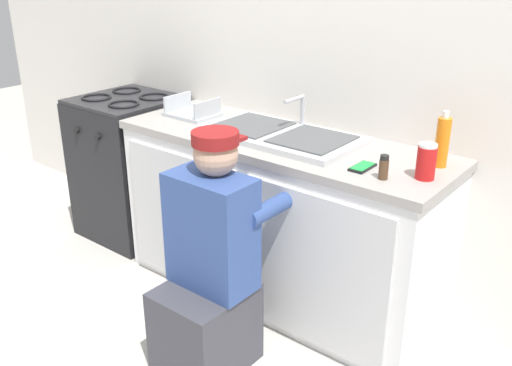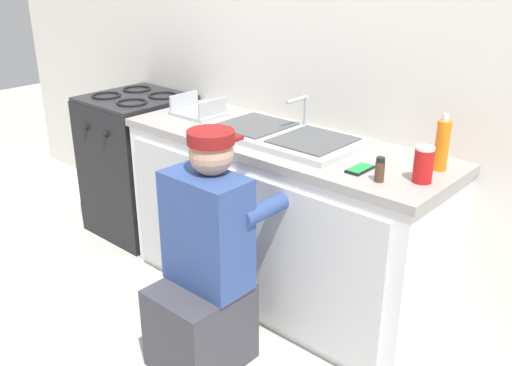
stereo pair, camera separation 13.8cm
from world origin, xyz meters
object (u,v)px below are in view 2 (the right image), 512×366
(stove_range, at_px, (140,164))
(soda_cup_red, at_px, (423,165))
(spice_bottle_pepper, at_px, (380,170))
(soap_bottle_orange, at_px, (442,145))
(sink_double_basin, at_px, (283,135))
(dish_rack_tray, at_px, (198,111))
(plumber_person, at_px, (205,272))
(cell_phone, at_px, (360,169))

(stove_range, distance_m, soda_cup_red, 2.07)
(stove_range, xyz_separation_m, spice_bottle_pepper, (1.87, -0.18, 0.49))
(soap_bottle_orange, bearing_deg, spice_bottle_pepper, -113.02)
(soda_cup_red, bearing_deg, sink_double_basin, 175.25)
(dish_rack_tray, height_order, soap_bottle_orange, soap_bottle_orange)
(stove_range, height_order, soap_bottle_orange, soap_bottle_orange)
(spice_bottle_pepper, relative_size, soap_bottle_orange, 0.42)
(sink_double_basin, height_order, soap_bottle_orange, soap_bottle_orange)
(dish_rack_tray, relative_size, soda_cup_red, 1.84)
(stove_range, xyz_separation_m, dish_rack_tray, (0.58, 0.01, 0.47))
(spice_bottle_pepper, distance_m, soap_bottle_orange, 0.32)
(spice_bottle_pepper, bearing_deg, soda_cup_red, 40.17)
(stove_range, bearing_deg, sink_double_basin, 0.10)
(soap_bottle_orange, bearing_deg, soda_cup_red, -87.12)
(dish_rack_tray, xyz_separation_m, spice_bottle_pepper, (1.30, -0.19, 0.03))
(plumber_person, distance_m, soda_cup_red, 1.05)
(plumber_person, relative_size, cell_phone, 7.89)
(plumber_person, xyz_separation_m, soda_cup_red, (0.69, 0.59, 0.52))
(sink_double_basin, relative_size, soda_cup_red, 5.26)
(cell_phone, height_order, dish_rack_tray, dish_rack_tray)
(plumber_person, xyz_separation_m, cell_phone, (0.43, 0.53, 0.45))
(soap_bottle_orange, bearing_deg, sink_double_basin, -171.69)
(plumber_person, relative_size, soda_cup_red, 7.26)
(spice_bottle_pepper, bearing_deg, cell_phone, 155.71)
(sink_double_basin, xyz_separation_m, soda_cup_red, (0.79, -0.07, 0.06))
(cell_phone, distance_m, spice_bottle_pepper, 0.15)
(stove_range, distance_m, plumber_person, 1.47)
(spice_bottle_pepper, distance_m, soda_cup_red, 0.18)
(sink_double_basin, height_order, plumber_person, plumber_person)
(plumber_person, relative_size, soap_bottle_orange, 4.42)
(sink_double_basin, xyz_separation_m, spice_bottle_pepper, (0.66, -0.18, 0.03))
(soda_cup_red, bearing_deg, dish_rack_tray, 176.86)
(plumber_person, bearing_deg, spice_bottle_pepper, 40.22)
(sink_double_basin, distance_m, spice_bottle_pepper, 0.68)
(soap_bottle_orange, bearing_deg, plumber_person, -131.77)
(stove_range, distance_m, dish_rack_tray, 0.74)
(dish_rack_tray, relative_size, spice_bottle_pepper, 2.67)
(sink_double_basin, distance_m, stove_range, 1.30)
(sink_double_basin, bearing_deg, dish_rack_tray, 178.86)
(spice_bottle_pepper, bearing_deg, dish_rack_tray, 171.61)
(plumber_person, distance_m, spice_bottle_pepper, 0.89)
(dish_rack_tray, height_order, soda_cup_red, soda_cup_red)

